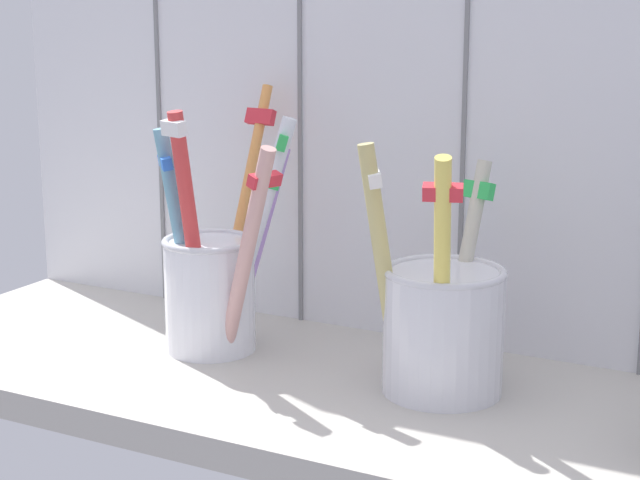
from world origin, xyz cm
name	(u,v)px	position (x,y,z in cm)	size (l,w,h in cm)	color
counter_slab	(306,392)	(0.00, 0.00, 1.00)	(64.00, 22.00, 2.00)	#BCB7AD
tile_wall_back	(386,52)	(0.00, 12.00, 22.50)	(64.00, 2.20, 45.00)	white
toothbrush_cup_left	(214,278)	(-8.41, 1.99, 7.21)	(10.40, 12.09, 18.13)	white
toothbrush_cup_right	(442,323)	(8.66, 1.90, 6.56)	(8.86, 11.37, 15.96)	white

